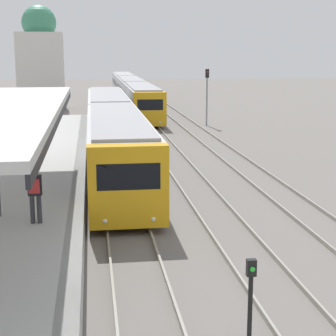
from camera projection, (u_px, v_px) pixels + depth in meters
person_on_platform at (35, 191)px, 16.39m from camera, size 0.40×0.40×1.66m
train_near at (112, 127)px, 32.53m from camera, size 2.69×29.40×3.16m
train_far at (131, 90)px, 64.08m from camera, size 2.60×42.31×3.04m
signal_post_near at (251, 291)px, 11.70m from camera, size 0.20×0.21×1.83m
signal_mast_far at (207, 90)px, 45.90m from camera, size 0.28×0.29×4.63m
distant_domed_building at (41, 61)px, 59.24m from camera, size 4.66×4.66×10.76m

